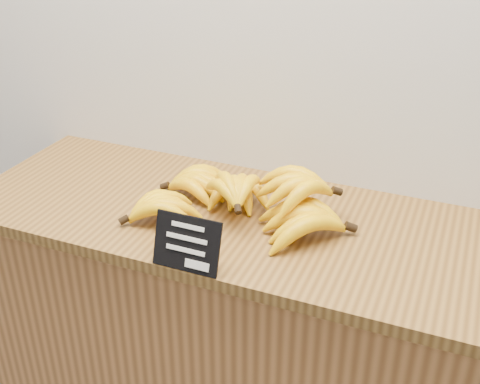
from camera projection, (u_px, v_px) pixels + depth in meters
name	position (u px, v px, depth m)	size (l,w,h in m)	color
counter	(247.00, 362.00, 1.70)	(1.54, 0.50, 0.90)	#A96C36
counter_top	(248.00, 221.00, 1.48)	(1.44, 0.54, 0.03)	brown
chalkboard_sign	(187.00, 244.00, 1.26)	(0.15, 0.01, 0.12)	black
banana_pile	(244.00, 200.00, 1.44)	(0.55, 0.33, 0.12)	yellow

